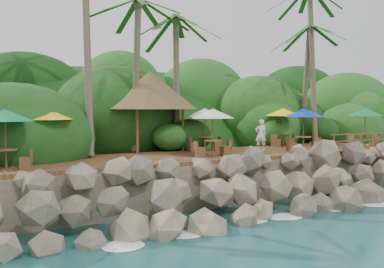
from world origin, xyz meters
TOP-DOWN VIEW (x-y plane):
  - ground at (0.00, 0.00)m, footprint 140.00×140.00m
  - land_base at (0.00, 16.00)m, footprint 32.00×25.20m
  - jungle_hill at (0.00, 23.50)m, footprint 44.80×28.00m
  - seawall at (0.00, 2.00)m, footprint 29.00×4.00m
  - terrace at (0.00, 6.00)m, footprint 26.00×5.00m
  - jungle_foliage at (0.00, 15.00)m, footprint 44.00×16.00m
  - foam_line at (0.00, 0.30)m, footprint 25.20×0.80m
  - palapa at (-0.84, 9.48)m, footprint 5.41×5.41m
  - dining_clusters at (-1.04, 5.81)m, footprint 25.85×5.45m
  - railing at (11.21, 3.65)m, footprint 7.20×0.10m
  - waiter at (4.64, 6.13)m, footprint 0.77×0.65m

SIDE VIEW (x-z plane):
  - ground at x=0.00m, z-range 0.00..0.00m
  - jungle_hill at x=0.00m, z-range -7.70..7.70m
  - jungle_foliage at x=0.00m, z-range -6.00..6.00m
  - foam_line at x=0.00m, z-range 0.00..0.06m
  - land_base at x=0.00m, z-range 0.00..2.10m
  - seawall at x=0.00m, z-range 0.00..2.30m
  - terrace at x=0.00m, z-range 2.10..2.30m
  - railing at x=11.21m, z-range 2.41..3.41m
  - waiter at x=4.64m, z-range 2.30..4.10m
  - dining_clusters at x=-1.04m, z-range 3.10..5.54m
  - palapa at x=-0.84m, z-range 3.49..8.09m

